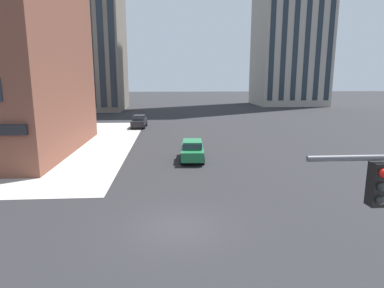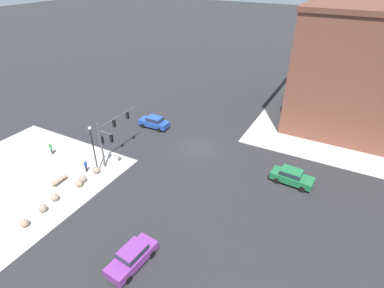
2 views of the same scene
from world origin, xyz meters
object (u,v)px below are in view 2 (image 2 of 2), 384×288
at_px(bollard_sphere_curb_f, 24,223).
at_px(bollard_sphere_curb_a, 96,170).
at_px(bollard_sphere_curb_d, 55,197).
at_px(street_lamp_corner_near, 93,145).
at_px(bollard_sphere_curb_b, 83,179).
at_px(bollard_sphere_curb_c, 79,183).
at_px(car_main_southbound_far, 132,256).
at_px(car_main_southbound_near, 154,122).
at_px(pedestrian_at_curb, 51,147).
at_px(car_main_northbound_near, 292,176).
at_px(traffic_signal_main, 110,135).
at_px(bench_near_signal, 60,181).
at_px(pedestrian_walking_east, 86,165).
at_px(bollard_sphere_curb_e, 43,208).

bearing_deg(bollard_sphere_curb_f, bollard_sphere_curb_a, -179.59).
height_order(bollard_sphere_curb_d, street_lamp_corner_near, street_lamp_corner_near).
distance_m(bollard_sphere_curb_b, bollard_sphere_curb_c, 0.81).
bearing_deg(car_main_southbound_far, car_main_southbound_near, -149.53).
bearing_deg(pedestrian_at_curb, car_main_northbound_near, 106.99).
relative_size(traffic_signal_main, bench_near_signal, 3.58).
height_order(traffic_signal_main, bench_near_signal, traffic_signal_main).
height_order(bench_near_signal, car_main_southbound_near, car_main_southbound_near).
distance_m(car_main_northbound_near, car_main_southbound_far, 18.48).
distance_m(pedestrian_walking_east, car_main_southbound_far, 14.38).
height_order(bollard_sphere_curb_c, street_lamp_corner_near, street_lamp_corner_near).
bearing_deg(traffic_signal_main, bollard_sphere_curb_a, -1.69).
bearing_deg(bollard_sphere_curb_e, pedestrian_at_curb, -134.23).
xyz_separation_m(traffic_signal_main, bollard_sphere_curb_e, (9.88, -0.19, -3.21)).
height_order(pedestrian_walking_east, car_main_southbound_near, car_main_southbound_near).
distance_m(bollard_sphere_curb_d, bench_near_signal, 2.85).
bearing_deg(street_lamp_corner_near, pedestrian_walking_east, -61.01).
distance_m(pedestrian_walking_east, car_main_southbound_near, 12.65).
height_order(bollard_sphere_curb_b, bollard_sphere_curb_c, same).
bearing_deg(car_main_southbound_far, traffic_signal_main, -133.30).
height_order(bollard_sphere_curb_d, pedestrian_walking_east, pedestrian_walking_east).
height_order(bollard_sphere_curb_d, bollard_sphere_curb_e, same).
bearing_deg(street_lamp_corner_near, bollard_sphere_curb_b, -2.59).
xyz_separation_m(bollard_sphere_curb_d, pedestrian_at_curb, (-5.75, -7.33, 0.58)).
bearing_deg(traffic_signal_main, bollard_sphere_curb_b, -3.13).
relative_size(bench_near_signal, car_main_southbound_near, 0.41).
bearing_deg(street_lamp_corner_near, pedestrian_at_curb, -90.28).
distance_m(car_main_northbound_near, car_main_southbound_near, 20.63).
bearing_deg(traffic_signal_main, bollard_sphere_curb_d, -3.13).
height_order(traffic_signal_main, bollard_sphere_curb_d, traffic_signal_main).
bearing_deg(car_main_southbound_far, bollard_sphere_curb_a, -124.46).
bearing_deg(bollard_sphere_curb_a, bollard_sphere_curb_e, -0.84).
height_order(bollard_sphere_curb_d, car_main_southbound_far, car_main_southbound_far).
distance_m(bollard_sphere_curb_f, car_main_northbound_near, 26.59).
relative_size(bollard_sphere_curb_b, street_lamp_corner_near, 0.13).
relative_size(bollard_sphere_curb_d, street_lamp_corner_near, 0.13).
xyz_separation_m(bench_near_signal, car_main_southbound_near, (-15.55, 1.64, 0.59)).
height_order(bollard_sphere_curb_a, bollard_sphere_curb_e, same).
xyz_separation_m(bollard_sphere_curb_e, street_lamp_corner_near, (-7.35, 0.03, 3.22)).
xyz_separation_m(bollard_sphere_curb_f, car_main_southbound_far, (-1.50, 11.12, 0.53)).
xyz_separation_m(bollard_sphere_curb_d, street_lamp_corner_near, (-5.71, 0.29, 3.22)).
bearing_deg(bollard_sphere_curb_c, car_main_southbound_far, 65.72).
height_order(pedestrian_at_curb, car_main_southbound_far, pedestrian_at_curb).
distance_m(bollard_sphere_curb_d, car_main_southbound_near, 17.74).
bearing_deg(bench_near_signal, traffic_signal_main, 159.37).
bearing_deg(car_main_southbound_near, pedestrian_walking_east, -2.88).
distance_m(bollard_sphere_curb_a, bollard_sphere_curb_e, 7.09).
xyz_separation_m(street_lamp_corner_near, car_main_southbound_near, (-12.01, -0.48, -2.69)).
relative_size(bollard_sphere_curb_b, bollard_sphere_curb_d, 1.00).
relative_size(bollard_sphere_curb_f, street_lamp_corner_near, 0.13).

